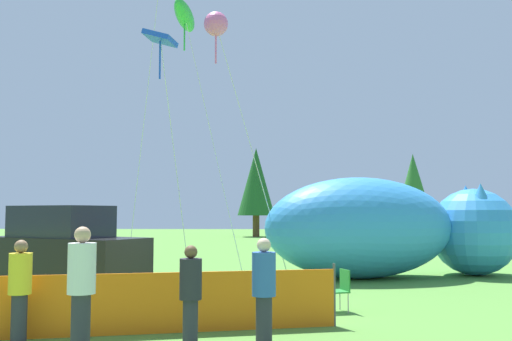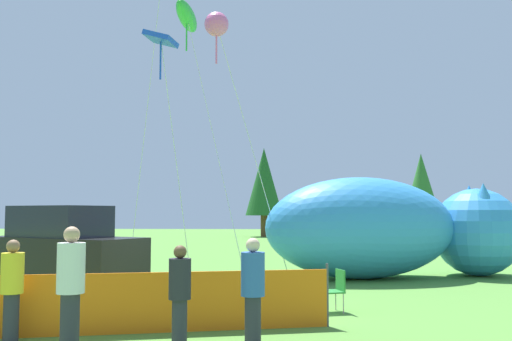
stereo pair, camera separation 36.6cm
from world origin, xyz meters
The scene contains 14 objects.
ground_plane centered at (0.00, 0.00, 0.00)m, with size 120.00×120.00×0.00m, color #548C38.
parked_car centered at (-3.39, 1.42, 1.10)m, with size 4.37×3.29×2.29m.
folding_chair centered at (3.12, 0.00, 0.52)m, with size 0.64×0.64×0.90m.
inflatable_cat centered at (5.48, 6.44, 1.51)m, with size 8.96×4.92×3.27m.
safety_fence centered at (-1.58, -2.62, 0.53)m, with size 8.94×2.20×1.17m.
spectator_in_black_shirt centered at (1.58, -3.41, 0.94)m, with size 0.38×0.38×1.73m.
spectator_in_yellow_shirt centered at (-1.16, -3.90, 1.05)m, with size 0.42×0.42×1.92m.
spectator_in_blue_shirt centered at (-2.41, -3.20, 0.92)m, with size 0.37×0.37×1.68m.
spectator_in_green_shirt centered at (0.42, -3.44, 0.88)m, with size 0.35×0.35×1.61m.
kite_pink_octopus centered at (-0.14, 5.52, 8.17)m, with size 2.74×0.80×8.62m.
kite_green_fish centered at (-1.58, 8.04, 9.35)m, with size 2.58×2.59×9.81m.
kite_blue_box centered at (-1.85, 5.03, 7.46)m, with size 1.31×2.02×7.83m.
horizon_tree_east centered at (12.14, 30.75, 4.02)m, with size 2.74×2.74×6.55m.
horizon_tree_west centered at (0.05, 37.66, 4.80)m, with size 3.27×3.27×7.81m.
Camera 1 is at (1.76, -12.47, 2.13)m, focal length 40.00 mm.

